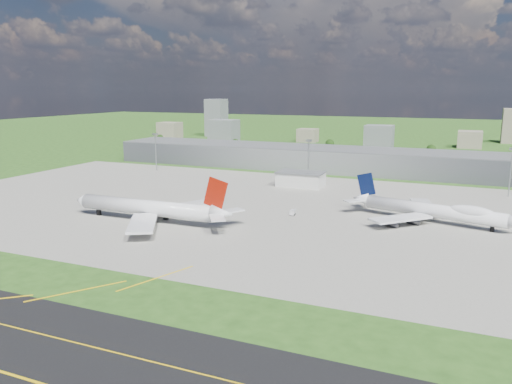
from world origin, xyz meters
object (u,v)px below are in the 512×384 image
at_px(tug_yellow, 135,224).
at_px(van_white_far, 498,219).
at_px(airliner_red_twin, 152,209).
at_px(airliner_blue_quad, 433,211).
at_px(van_white_near, 293,213).

distance_m(tug_yellow, van_white_far, 153.94).
height_order(airliner_red_twin, tug_yellow, airliner_red_twin).
relative_size(airliner_blue_quad, tug_yellow, 18.60).
distance_m(airliner_red_twin, tug_yellow, 10.51).
height_order(airliner_red_twin, van_white_near, airliner_red_twin).
relative_size(tug_yellow, van_white_far, 0.73).
relative_size(airliner_red_twin, van_white_far, 15.22).
xyz_separation_m(airliner_red_twin, van_white_near, (51.72, 34.21, -4.57)).
bearing_deg(airliner_red_twin, airliner_blue_quad, -157.77).
bearing_deg(airliner_blue_quad, van_white_far, 40.10).
distance_m(airliner_red_twin, airliner_blue_quad, 119.55).
distance_m(tug_yellow, van_white_near, 69.08).
height_order(tug_yellow, van_white_far, van_white_far).
relative_size(airliner_blue_quad, van_white_near, 15.19).
bearing_deg(tug_yellow, van_white_far, 9.52).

